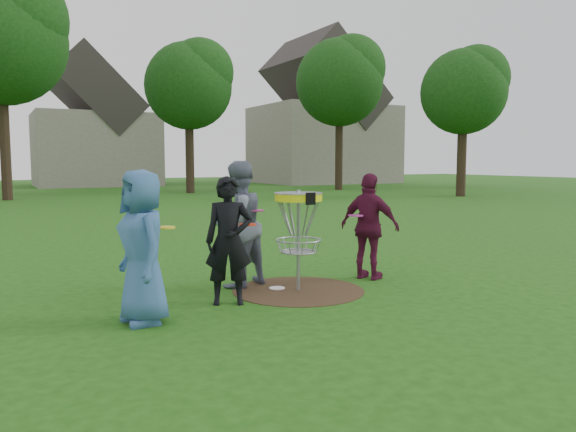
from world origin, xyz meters
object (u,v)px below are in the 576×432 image
player_black (229,241)px  player_grey (238,224)px  player_blue (143,247)px  player_maroon (370,226)px  disc_golf_basket (298,217)px

player_black → player_grey: (0.48, 0.85, 0.09)m
player_black → player_blue: bearing=-141.8°
player_maroon → player_black: bearing=70.9°
player_blue → disc_golf_basket: player_blue is taller
player_black → player_grey: 0.98m
player_grey → player_maroon: player_grey is taller
player_black → player_maroon: size_ratio=1.00×
player_black → disc_golf_basket: player_black is taller
player_blue → player_grey: bearing=119.3°
player_grey → disc_golf_basket: 0.90m
player_maroon → player_blue: bearing=73.1°
player_grey → disc_golf_basket: (0.62, -0.64, 0.14)m
player_black → player_maroon: player_maroon is taller
player_blue → player_maroon: player_blue is taller
disc_golf_basket → player_blue: bearing=-166.6°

